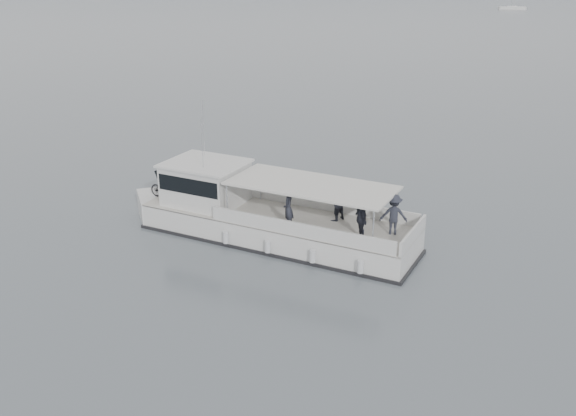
{
  "coord_description": "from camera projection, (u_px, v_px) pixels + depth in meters",
  "views": [
    {
      "loc": [
        -3.73,
        -24.58,
        12.23
      ],
      "look_at": [
        -5.16,
        2.72,
        1.6
      ],
      "focal_mm": 40.0,
      "sensor_mm": 36.0,
      "label": 1
    }
  ],
  "objects": [
    {
      "name": "ground",
      "position": [
        406.0,
        269.0,
        27.13
      ],
      "size": [
        1400.0,
        1400.0,
        0.0
      ],
      "primitive_type": "plane",
      "color": "#545D63",
      "rests_on": "ground"
    },
    {
      "name": "tour_boat",
      "position": [
        253.0,
        215.0,
        30.11
      ],
      "size": [
        14.24,
        8.65,
        6.2
      ],
      "rotation": [
        0.0,
        0.0,
        -0.42
      ],
      "color": "silver",
      "rests_on": "ground"
    }
  ]
}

